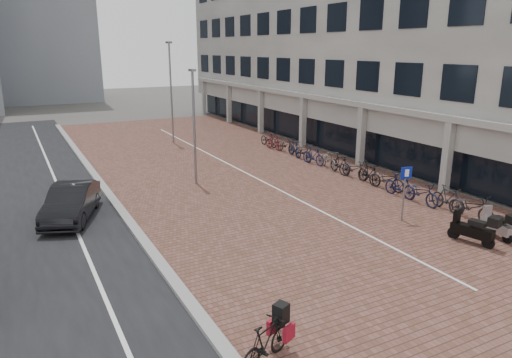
% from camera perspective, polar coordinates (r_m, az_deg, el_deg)
% --- Properties ---
extents(ground, '(140.00, 140.00, 0.00)m').
position_cam_1_polar(ground, '(15.16, 10.75, -10.18)').
color(ground, '#474442').
rests_on(ground, ground).
extents(plaza_brick, '(14.50, 42.00, 0.04)m').
position_cam_1_polar(plaza_brick, '(25.81, -2.25, 0.97)').
color(plaza_brick, brown).
rests_on(plaza_brick, ground).
extents(street_asphalt, '(8.00, 50.00, 0.03)m').
position_cam_1_polar(street_asphalt, '(23.50, -27.26, -2.30)').
color(street_asphalt, black).
rests_on(street_asphalt, ground).
extents(curb, '(0.35, 42.00, 0.14)m').
position_cam_1_polar(curb, '(23.75, -17.90, -0.95)').
color(curb, gray).
rests_on(curb, ground).
extents(lane_line, '(0.12, 44.00, 0.00)m').
position_cam_1_polar(lane_line, '(23.56, -22.43, -1.64)').
color(lane_line, white).
rests_on(lane_line, street_asphalt).
extents(parking_line, '(0.10, 30.00, 0.00)m').
position_cam_1_polar(parking_line, '(25.89, -1.85, 1.07)').
color(parking_line, white).
rests_on(parking_line, plaza_brick).
extents(office_building, '(8.40, 40.00, 15.00)m').
position_cam_1_polar(office_building, '(34.33, 12.14, 18.47)').
color(office_building, '#ACACA6').
rests_on(office_building, ground).
extents(car_dark, '(2.84, 4.41, 1.37)m').
position_cam_1_polar(car_dark, '(19.81, -21.37, -2.65)').
color(car_dark, black).
rests_on(car_dark, ground).
extents(hero_bike, '(1.70, 1.11, 1.17)m').
position_cam_1_polar(hero_bike, '(10.56, 1.18, -19.06)').
color(hero_bike, black).
rests_on(hero_bike, ground).
extents(scooter_front, '(0.77, 1.60, 1.05)m').
position_cam_1_polar(scooter_front, '(18.76, 27.06, -4.83)').
color(scooter_front, '#99999E').
rests_on(scooter_front, ground).
extents(scooter_mid, '(0.93, 1.74, 1.14)m').
position_cam_1_polar(scooter_mid, '(17.81, 24.63, -5.42)').
color(scooter_mid, black).
rests_on(scooter_mid, ground).
extents(parking_sign, '(0.45, 0.15, 2.18)m').
position_cam_1_polar(parking_sign, '(18.86, 17.50, -0.79)').
color(parking_sign, slate).
rests_on(parking_sign, ground).
extents(lamp_near, '(0.12, 0.12, 5.50)m').
position_cam_1_polar(lamp_near, '(23.00, -7.45, 6.02)').
color(lamp_near, slate).
rests_on(lamp_near, ground).
extents(lamp_far, '(0.12, 0.12, 6.84)m').
position_cam_1_polar(lamp_far, '(33.53, -10.18, 10.04)').
color(lamp_far, gray).
rests_on(lamp_far, ground).
extents(bike_row, '(1.15, 18.11, 1.05)m').
position_cam_1_polar(bike_row, '(25.65, 10.15, 1.81)').
color(bike_row, black).
rests_on(bike_row, ground).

